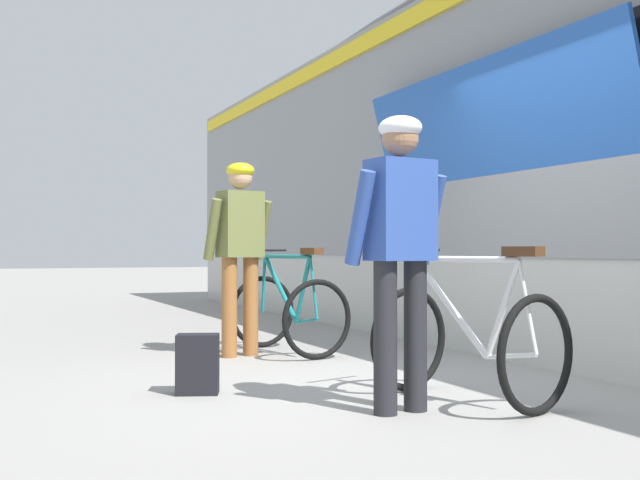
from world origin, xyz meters
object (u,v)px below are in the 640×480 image
Objects in this scene: cyclist_near_in_blue at (400,235)px; backpack_on_platform at (198,364)px; bicycle_far_teal at (289,310)px; cyclist_far_in_olive at (240,240)px; bicycle_near_white at (469,339)px; train_car at (588,152)px.

cyclist_near_in_blue reaches higher than backpack_on_platform.
cyclist_near_in_blue is 1.52× the size of bicycle_far_teal.
cyclist_far_in_olive is 2.79m from bicycle_near_white.
train_car is 14.65× the size of bicycle_near_white.
cyclist_near_in_blue is at bearing -148.61° from train_car.
cyclist_far_in_olive is at bearing -178.62° from bicycle_far_teal.
cyclist_far_in_olive is (-3.52, 0.63, -0.91)m from train_car.
train_car is at bearing -12.00° from bicycle_far_teal.
train_car is 3.69m from cyclist_far_in_olive.
train_car is 3.82m from bicycle_near_white.
cyclist_near_in_blue is 4.40× the size of backpack_on_platform.
bicycle_near_white is at bearing -86.22° from bicycle_far_teal.
bicycle_near_white is 2.65m from bicycle_far_teal.
cyclist_near_in_blue is 1.00× the size of cyclist_far_in_olive.
bicycle_far_teal is at bearing 71.88° from backpack_on_platform.
bicycle_far_teal is 2.12m from backpack_on_platform.
bicycle_near_white is (0.55, 0.08, -0.65)m from cyclist_near_in_blue.
cyclist_near_in_blue reaches higher than bicycle_far_teal.
bicycle_far_teal is (-0.17, 2.64, 0.00)m from bicycle_near_white.
train_car is at bearing 31.39° from cyclist_near_in_blue.
backpack_on_platform is (-0.94, 1.07, -0.85)m from cyclist_near_in_blue.
train_car is 3.47m from bicycle_far_teal.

